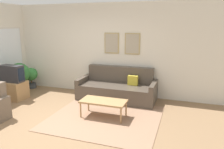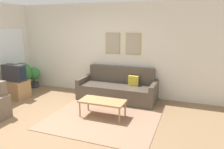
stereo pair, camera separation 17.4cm
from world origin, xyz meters
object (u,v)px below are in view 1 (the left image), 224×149
object	(u,v)px
couch	(117,89)
tv	(12,74)
coffee_table	(103,102)
potted_plant_tall	(20,75)

from	to	relation	value
couch	tv	world-z (taller)	tv
couch	coffee_table	xyz separation A→B (m)	(0.07, -1.27, 0.06)
couch	potted_plant_tall	distance (m)	2.94
coffee_table	couch	bearing A→B (deg)	93.16
tv	potted_plant_tall	bearing A→B (deg)	99.31
couch	potted_plant_tall	xyz separation A→B (m)	(-2.87, -0.59, 0.32)
couch	coffee_table	distance (m)	1.28
tv	couch	bearing A→B (deg)	18.40
coffee_table	tv	world-z (taller)	tv
coffee_table	tv	distance (m)	2.92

